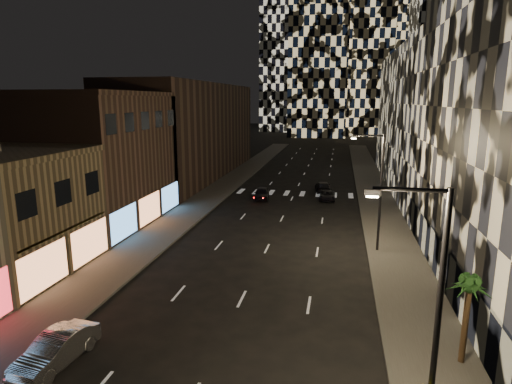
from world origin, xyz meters
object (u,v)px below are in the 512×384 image
at_px(streetlight_near, 431,307).
at_px(car_dark_midlane, 262,193).
at_px(car_silver_parked, 56,350).
at_px(streetlight_far, 378,184).
at_px(car_dark_oncoming, 323,187).
at_px(palm_tree, 469,291).
at_px(car_dark_rightlane, 327,196).

xyz_separation_m(streetlight_near, car_dark_midlane, (-11.85, 35.94, -4.64)).
bearing_deg(car_dark_midlane, car_silver_parked, -102.32).
bearing_deg(car_dark_midlane, streetlight_near, -78.63).
height_order(streetlight_far, car_dark_midlane, streetlight_far).
xyz_separation_m(streetlight_far, car_dark_oncoming, (-4.85, 21.55, -4.69)).
xyz_separation_m(streetlight_near, palm_tree, (2.77, 5.60, -1.80)).
bearing_deg(car_silver_parked, streetlight_near, -1.89).
distance_m(car_dark_midlane, palm_tree, 33.80).
xyz_separation_m(car_dark_midlane, car_dark_rightlane, (7.68, 1.06, -0.18)).
relative_size(car_dark_midlane, car_dark_oncoming, 0.92).
distance_m(car_dark_midlane, car_dark_rightlane, 7.76).
xyz_separation_m(car_silver_parked, palm_tree, (17.84, 3.47, 2.84)).
relative_size(streetlight_near, car_dark_rightlane, 2.32).
relative_size(streetlight_far, car_dark_midlane, 2.14).
bearing_deg(car_silver_parked, palm_tree, 17.14).
relative_size(car_silver_parked, car_dark_rightlane, 1.13).
distance_m(car_silver_parked, car_dark_midlane, 33.96).
bearing_deg(car_dark_midlane, car_dark_rightlane, 0.99).
bearing_deg(streetlight_near, car_dark_midlane, 108.26).
bearing_deg(palm_tree, car_dark_oncoming, 101.98).
xyz_separation_m(streetlight_far, palm_tree, (2.77, -14.40, -1.80)).
xyz_separation_m(car_dark_midlane, palm_tree, (14.63, -30.34, 2.84)).
bearing_deg(streetlight_near, car_dark_rightlane, 96.43).
xyz_separation_m(streetlight_near, streetlight_far, (0.00, 20.00, 0.00)).
relative_size(streetlight_near, car_dark_oncoming, 1.97).
height_order(streetlight_near, palm_tree, streetlight_near).
distance_m(car_dark_midlane, car_dark_oncoming, 8.98).
height_order(car_dark_rightlane, palm_tree, palm_tree).
xyz_separation_m(streetlight_near, car_silver_parked, (-15.07, 2.13, -4.63)).
bearing_deg(car_dark_rightlane, car_silver_parked, -108.00).
height_order(streetlight_far, palm_tree, streetlight_far).
height_order(streetlight_near, car_dark_rightlane, streetlight_near).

